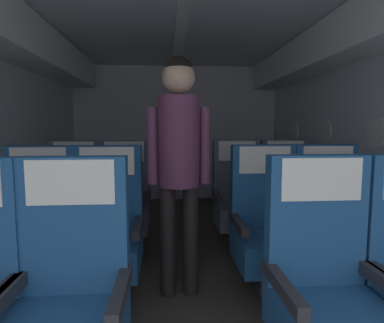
{
  "coord_description": "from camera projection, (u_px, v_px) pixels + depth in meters",
  "views": [
    {
      "loc": [
        -0.15,
        0.04,
        1.18
      ],
      "look_at": [
        0.07,
        2.89,
        0.88
      ],
      "focal_mm": 30.02,
      "sensor_mm": 36.0,
      "label": 1
    }
  ],
  "objects": [
    {
      "name": "seat_a_left_aisle",
      "position": [
        69.0,
        302.0,
        1.37
      ],
      "size": [
        0.51,
        0.5,
        1.05
      ],
      "color": "#38383D",
      "rests_on": "ground"
    },
    {
      "name": "ground",
      "position": [
        186.0,
        268.0,
        2.72
      ],
      "size": [
        3.53,
        5.69,
        0.02
      ],
      "primitive_type": "cube",
      "color": "#3D3833"
    },
    {
      "name": "seat_c_right_window",
      "position": [
        238.0,
        201.0,
        3.24
      ],
      "size": [
        0.51,
        0.5,
        1.05
      ],
      "color": "#38383D",
      "rests_on": "ground"
    },
    {
      "name": "seat_b_left_window",
      "position": [
        37.0,
        235.0,
        2.21
      ],
      "size": [
        0.51,
        0.5,
        1.05
      ],
      "color": "#38383D",
      "rests_on": "ground"
    },
    {
      "name": "fuselage_shell",
      "position": [
        184.0,
        79.0,
        2.8
      ],
      "size": [
        3.41,
        5.34,
        2.22
      ],
      "color": "silver",
      "rests_on": "ground"
    },
    {
      "name": "seat_b_right_aisle",
      "position": [
        331.0,
        228.0,
        2.37
      ],
      "size": [
        0.51,
        0.5,
        1.05
      ],
      "color": "#38383D",
      "rests_on": "ground"
    },
    {
      "name": "seat_b_right_window",
      "position": [
        267.0,
        230.0,
        2.33
      ],
      "size": [
        0.51,
        0.5,
        1.05
      ],
      "color": "#38383D",
      "rests_on": "ground"
    },
    {
      "name": "seat_b_left_aisle",
      "position": [
        107.0,
        234.0,
        2.25
      ],
      "size": [
        0.51,
        0.5,
        1.05
      ],
      "color": "#38383D",
      "rests_on": "ground"
    },
    {
      "name": "seat_c_left_aisle",
      "position": [
        124.0,
        203.0,
        3.13
      ],
      "size": [
        0.51,
        0.5,
        1.05
      ],
      "color": "#38383D",
      "rests_on": "ground"
    },
    {
      "name": "seat_a_right_window",
      "position": [
        327.0,
        293.0,
        1.44
      ],
      "size": [
        0.51,
        0.5,
        1.05
      ],
      "color": "#38383D",
      "rests_on": "ground"
    },
    {
      "name": "flight_attendant",
      "position": [
        179.0,
        151.0,
        2.19
      ],
      "size": [
        0.43,
        0.28,
        1.65
      ],
      "rotation": [
        0.0,
        0.0,
        -0.23
      ],
      "color": "black",
      "rests_on": "ground"
    },
    {
      "name": "seat_c_right_aisle",
      "position": [
        287.0,
        200.0,
        3.26
      ],
      "size": [
        0.51,
        0.5,
        1.05
      ],
      "color": "#38383D",
      "rests_on": "ground"
    },
    {
      "name": "seat_c_left_window",
      "position": [
        73.0,
        204.0,
        3.1
      ],
      "size": [
        0.51,
        0.5,
        1.05
      ],
      "color": "#38383D",
      "rests_on": "ground"
    }
  ]
}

